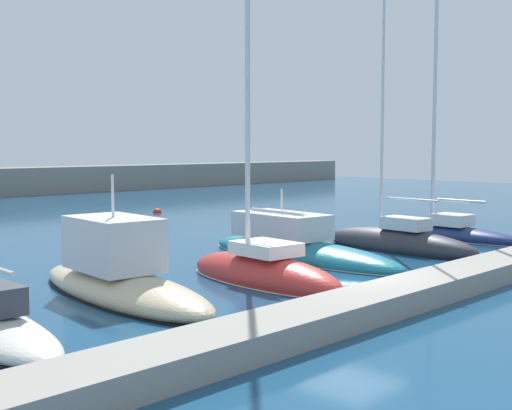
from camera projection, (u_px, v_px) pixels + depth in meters
The scene contains 8 objects.
ground_plane at pixel (349, 295), 18.73m from camera, with size 120.00×120.00×0.00m, color navy.
dock_pier at pixel (404, 294), 17.51m from camera, with size 31.43×1.60×0.59m, color gray.
motorboat_sand_third at pixel (119, 277), 18.54m from camera, with size 3.11×8.30×3.59m.
sailboat_red_fourth at pixel (263, 272), 20.43m from camera, with size 2.49×6.42×12.41m.
motorboat_teal_fifth at pixel (296, 248), 25.05m from camera, with size 3.17×9.51×2.90m.
sailboat_charcoal_sixth at pixel (398, 242), 26.84m from camera, with size 2.41×7.22×11.56m.
sailboat_navy_seventh at pixel (448, 230), 30.18m from camera, with size 2.13×6.91×11.96m.
mooring_buoy_red at pixel (157, 213), 42.09m from camera, with size 0.55×0.55×0.55m, color red.
Camera 1 is at (-15.01, -11.04, 4.06)m, focal length 47.91 mm.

